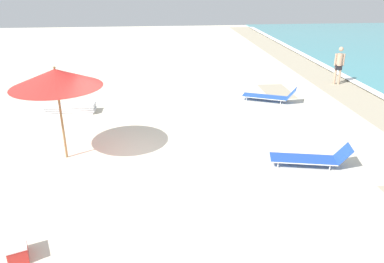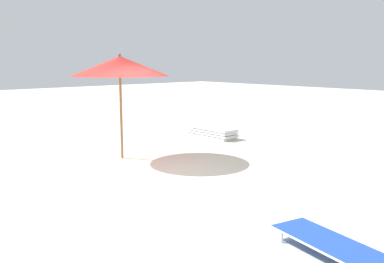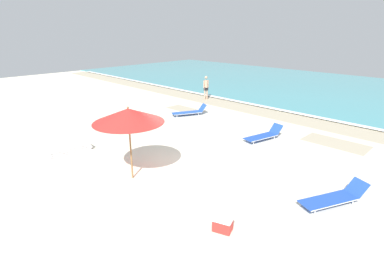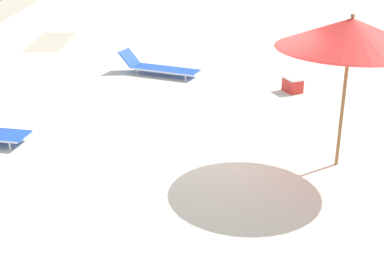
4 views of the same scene
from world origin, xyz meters
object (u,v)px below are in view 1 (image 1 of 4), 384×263
(sun_lounger_near_water_left, at_px, (311,158))
(beach_umbrella, at_px, (56,78))
(sun_lounger_beside_umbrella, at_px, (270,96))
(cooler_box, at_px, (17,250))
(lounger_stack, at_px, (70,108))
(beachgoer_wading_adult, at_px, (339,63))

(sun_lounger_near_water_left, bearing_deg, beach_umbrella, -87.35)
(sun_lounger_beside_umbrella, height_order, cooler_box, sun_lounger_beside_umbrella)
(lounger_stack, relative_size, cooler_box, 3.23)
(sun_lounger_beside_umbrella, relative_size, beachgoer_wading_adult, 1.24)
(beach_umbrella, height_order, lounger_stack, beach_umbrella)
(sun_lounger_near_water_left, distance_m, cooler_box, 7.38)
(beach_umbrella, distance_m, sun_lounger_beside_umbrella, 8.73)
(sun_lounger_beside_umbrella, distance_m, beachgoer_wading_adult, 4.58)
(lounger_stack, distance_m, sun_lounger_near_water_left, 8.89)
(beach_umbrella, xyz_separation_m, sun_lounger_near_water_left, (1.15, 6.72, -2.08))
(beach_umbrella, distance_m, lounger_stack, 4.43)
(sun_lounger_beside_umbrella, bearing_deg, beach_umbrella, -33.66)
(lounger_stack, relative_size, beachgoer_wading_adult, 1.08)
(cooler_box, bearing_deg, beach_umbrella, 159.54)
(lounger_stack, distance_m, sun_lounger_beside_umbrella, 7.90)
(beachgoer_wading_adult, bearing_deg, cooler_box, 57.99)
(lounger_stack, height_order, sun_lounger_near_water_left, sun_lounger_near_water_left)
(sun_lounger_near_water_left, bearing_deg, sun_lounger_beside_umbrella, -172.84)
(beach_umbrella, bearing_deg, cooler_box, -0.22)
(beach_umbrella, relative_size, beachgoer_wading_adult, 1.48)
(sun_lounger_near_water_left, height_order, cooler_box, sun_lounger_near_water_left)
(lounger_stack, bearing_deg, sun_lounger_near_water_left, 57.61)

